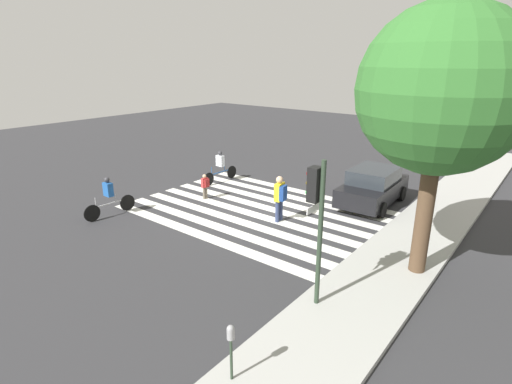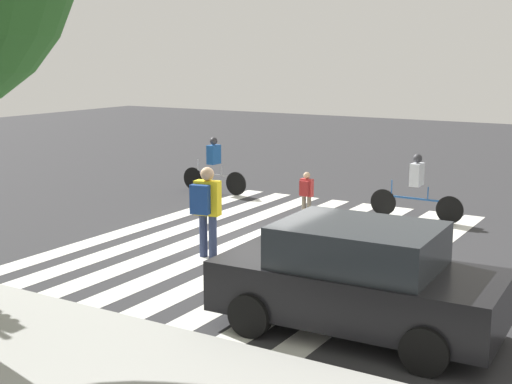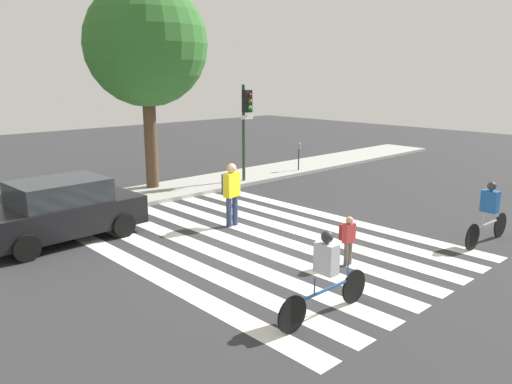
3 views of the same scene
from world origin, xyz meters
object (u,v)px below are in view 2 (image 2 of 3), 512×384
Objects in this scene: pedestrian_adult_blue_shirt at (206,205)px; cyclist_far_lane at (416,184)px; pedestrian_adult_yellow_jacket at (306,191)px; car_parked_dark_suv at (357,279)px; cyclist_near_curb at (214,163)px.

pedestrian_adult_blue_shirt is 0.78× the size of cyclist_far_lane.
car_parked_dark_suv is at bearing -54.23° from pedestrian_adult_yellow_jacket.
pedestrian_adult_blue_shirt is 1.59× the size of pedestrian_adult_yellow_jacket.
pedestrian_adult_blue_shirt is 4.55m from car_parked_dark_suv.
cyclist_far_lane is at bearing -79.47° from car_parked_dark_suv.
car_parked_dark_suv is (-4.07, 2.02, -0.26)m from pedestrian_adult_blue_shirt.
pedestrian_adult_yellow_jacket is 0.28× the size of car_parked_dark_suv.
pedestrian_adult_blue_shirt is 4.15m from pedestrian_adult_yellow_jacket.
pedestrian_adult_blue_shirt reaches higher than cyclist_near_curb.
pedestrian_adult_blue_shirt is at bearing 66.71° from cyclist_far_lane.
pedestrian_adult_blue_shirt is at bearing -88.25° from pedestrian_adult_yellow_jacket.
cyclist_far_lane reaches higher than car_parked_dark_suv.
cyclist_near_curb is at bearing 113.19° from pedestrian_adult_blue_shirt.
pedestrian_adult_blue_shirt is at bearing -28.44° from car_parked_dark_suv.
cyclist_near_curb reaches higher than cyclist_far_lane.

